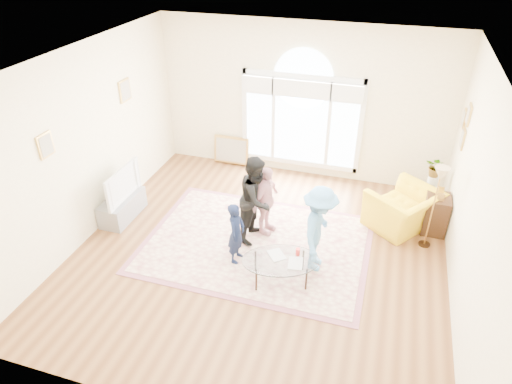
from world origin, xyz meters
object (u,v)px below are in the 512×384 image
(television, at_px, (118,183))
(armchair, at_px, (403,209))
(tv_console, at_px, (122,207))
(coffee_table, at_px, (281,261))
(area_rug, at_px, (256,244))

(television, relative_size, armchair, 0.93)
(television, bearing_deg, tv_console, 180.00)
(television, distance_m, armchair, 5.12)
(television, xyz_separation_m, coffee_table, (3.24, -0.83, -0.32))
(coffee_table, bearing_deg, television, 146.96)
(tv_console, distance_m, coffee_table, 3.36)
(area_rug, xyz_separation_m, armchair, (2.34, 1.29, 0.36))
(area_rug, height_order, television, television)
(tv_console, relative_size, coffee_table, 0.74)
(tv_console, height_order, armchair, armchair)
(television, bearing_deg, area_rug, -1.46)
(coffee_table, bearing_deg, armchair, 31.40)
(coffee_table, distance_m, armchair, 2.68)
(coffee_table, relative_size, armchair, 1.20)
(area_rug, relative_size, coffee_table, 2.66)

